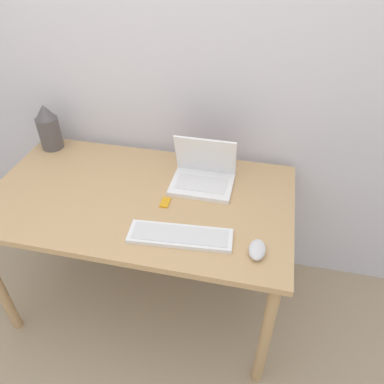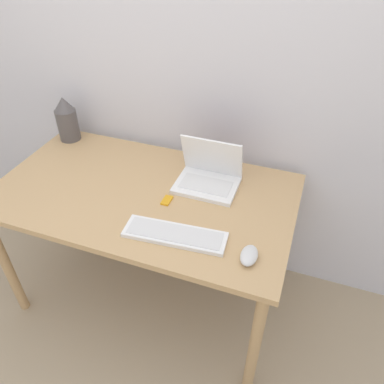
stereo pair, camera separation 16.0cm
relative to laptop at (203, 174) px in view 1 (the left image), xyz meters
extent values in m
plane|color=tan|center=(-0.27, -0.56, -0.81)|extent=(12.00, 12.00, 0.00)
cube|color=silver|center=(-0.27, 0.30, 0.44)|extent=(6.00, 0.05, 2.50)
cube|color=tan|center=(-0.27, -0.16, -0.07)|extent=(1.42, 0.80, 0.03)
cylinder|color=tan|center=(0.38, -0.51, -0.45)|extent=(0.05, 0.05, 0.73)
cylinder|color=tan|center=(-0.93, 0.18, -0.45)|extent=(0.05, 0.05, 0.73)
cylinder|color=tan|center=(0.38, 0.18, -0.45)|extent=(0.05, 0.05, 0.73)
cube|color=white|center=(0.00, -0.03, -0.04)|extent=(0.29, 0.22, 0.02)
cube|color=silver|center=(0.00, -0.04, -0.03)|extent=(0.24, 0.12, 0.00)
cube|color=white|center=(0.00, 0.05, 0.07)|extent=(0.29, 0.07, 0.22)
cube|color=black|center=(0.00, 0.06, 0.08)|extent=(0.26, 0.06, 0.18)
cube|color=white|center=(-0.02, -0.39, -0.04)|extent=(0.43, 0.16, 0.02)
cube|color=silver|center=(-0.02, -0.39, -0.03)|extent=(0.40, 0.13, 0.00)
ellipsoid|color=silver|center=(0.29, -0.41, -0.03)|extent=(0.07, 0.11, 0.04)
cylinder|color=#514C4C|center=(-0.88, 0.14, 0.04)|extent=(0.12, 0.12, 0.18)
cone|color=#514C4C|center=(-0.88, 0.14, 0.16)|extent=(0.11, 0.11, 0.08)
cube|color=orange|center=(-0.14, -0.19, -0.05)|extent=(0.04, 0.07, 0.01)
camera|label=1|loc=(0.27, -1.44, 1.04)|focal=35.00mm
camera|label=2|loc=(0.42, -1.39, 1.04)|focal=35.00mm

